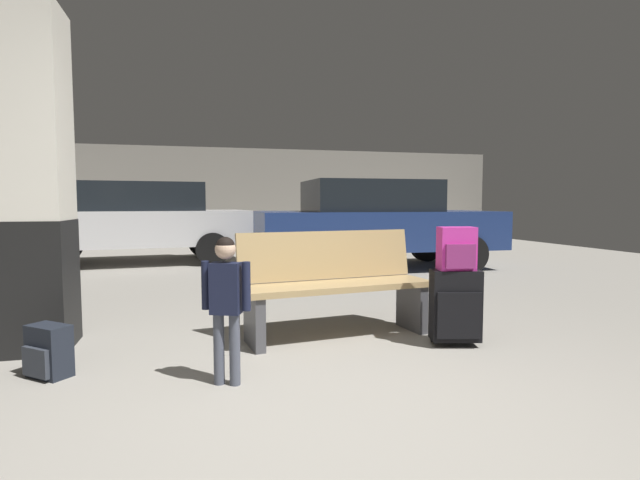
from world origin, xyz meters
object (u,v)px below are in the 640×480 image
at_px(suitcase, 455,306).
at_px(backpack_dark_floor, 48,352).
at_px(bench, 334,284).
at_px(child, 226,294).
at_px(parked_car_far, 138,220).
at_px(structural_pillar, 27,182).
at_px(parked_car_near, 375,222).
at_px(backpack_bright, 457,249).

relative_size(suitcase, backpack_dark_floor, 1.78).
bearing_deg(suitcase, backpack_dark_floor, 179.51).
xyz_separation_m(bench, suitcase, (0.85, -0.52, -0.12)).
height_order(child, parked_car_far, parked_car_far).
xyz_separation_m(structural_pillar, parked_car_near, (4.23, 3.74, -0.49)).
height_order(backpack_dark_floor, parked_car_far, parked_car_far).
distance_m(backpack_dark_floor, parked_car_near, 5.98).
bearing_deg(parked_car_near, backpack_dark_floor, -131.62).
bearing_deg(parked_car_far, structural_pillar, -91.98).
bearing_deg(parked_car_near, parked_car_far, 156.18).
bearing_deg(child, bench, 43.67).
bearing_deg(structural_pillar, backpack_dark_floor, -67.92).
relative_size(structural_pillar, parked_car_near, 0.63).
xyz_separation_m(child, parked_car_far, (-1.21, 6.65, 0.24)).
relative_size(bench, parked_car_near, 0.40).
height_order(bench, suitcase, bench).
distance_m(suitcase, child, 1.87).
height_order(backpack_bright, child, backpack_bright).
bearing_deg(bench, backpack_bright, -31.59).
distance_m(suitcase, parked_car_near, 4.61).
bearing_deg(backpack_dark_floor, parked_car_far, 90.88).
relative_size(child, parked_car_near, 0.22).
relative_size(suitcase, parked_car_far, 0.14).
height_order(bench, child, child).
xyz_separation_m(suitcase, backpack_dark_floor, (-2.93, 0.03, -0.15)).
distance_m(backpack_bright, child, 1.86).
bearing_deg(suitcase, bench, 148.43).
bearing_deg(parked_car_near, bench, -115.30).
height_order(parked_car_near, parked_car_far, same).
height_order(bench, backpack_bright, backpack_bright).
bearing_deg(backpack_bright, parked_car_near, 77.17).
relative_size(child, parked_car_far, 0.22).
relative_size(suitcase, parked_car_near, 0.15).
xyz_separation_m(structural_pillar, bench, (2.37, -0.21, -0.85)).
relative_size(structural_pillar, bench, 1.57).
height_order(suitcase, parked_car_far, parked_car_far).
height_order(bench, backpack_dark_floor, bench).
distance_m(child, backpack_dark_floor, 1.26).
relative_size(backpack_bright, parked_car_near, 0.08).
bearing_deg(suitcase, backpack_bright, -55.30).
relative_size(child, backpack_dark_floor, 2.72).
height_order(child, parked_car_near, parked_car_near).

